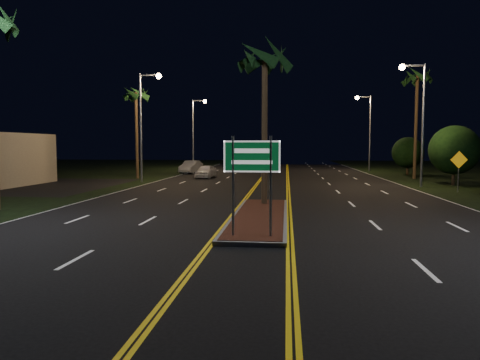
# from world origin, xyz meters

# --- Properties ---
(ground) EXTENTS (120.00, 120.00, 0.00)m
(ground) POSITION_xyz_m (0.00, 0.00, 0.00)
(ground) COLOR black
(ground) RESTS_ON ground
(median_island) EXTENTS (2.25, 10.25, 0.17)m
(median_island) POSITION_xyz_m (0.00, 7.00, 0.08)
(median_island) COLOR gray
(median_island) RESTS_ON ground
(highway_sign) EXTENTS (1.80, 0.08, 3.20)m
(highway_sign) POSITION_xyz_m (0.00, 2.80, 2.40)
(highway_sign) COLOR gray
(highway_sign) RESTS_ON ground
(streetlight_left_mid) EXTENTS (1.91, 0.44, 9.00)m
(streetlight_left_mid) POSITION_xyz_m (-10.61, 24.00, 5.66)
(streetlight_left_mid) COLOR gray
(streetlight_left_mid) RESTS_ON ground
(streetlight_left_far) EXTENTS (1.91, 0.44, 9.00)m
(streetlight_left_far) POSITION_xyz_m (-10.61, 44.00, 5.66)
(streetlight_left_far) COLOR gray
(streetlight_left_far) RESTS_ON ground
(streetlight_right_mid) EXTENTS (1.91, 0.44, 9.00)m
(streetlight_right_mid) POSITION_xyz_m (10.61, 22.00, 5.66)
(streetlight_right_mid) COLOR gray
(streetlight_right_mid) RESTS_ON ground
(streetlight_right_far) EXTENTS (1.91, 0.44, 9.00)m
(streetlight_right_far) POSITION_xyz_m (10.61, 42.00, 5.66)
(streetlight_right_far) COLOR gray
(streetlight_right_far) RESTS_ON ground
(palm_median) EXTENTS (2.40, 2.40, 8.30)m
(palm_median) POSITION_xyz_m (0.00, 10.50, 7.28)
(palm_median) COLOR #382819
(palm_median) RESTS_ON ground
(palm_left_far) EXTENTS (2.40, 2.40, 8.80)m
(palm_left_far) POSITION_xyz_m (-12.80, 28.00, 7.75)
(palm_left_far) COLOR #382819
(palm_left_far) RESTS_ON ground
(palm_right_far) EXTENTS (2.40, 2.40, 10.30)m
(palm_right_far) POSITION_xyz_m (12.80, 30.00, 9.14)
(palm_right_far) COLOR #382819
(palm_right_far) RESTS_ON ground
(shrub_mid) EXTENTS (3.78, 3.78, 4.62)m
(shrub_mid) POSITION_xyz_m (14.00, 24.00, 2.73)
(shrub_mid) COLOR #382819
(shrub_mid) RESTS_ON ground
(shrub_far) EXTENTS (3.24, 3.24, 3.96)m
(shrub_far) POSITION_xyz_m (13.80, 36.00, 2.34)
(shrub_far) COLOR #382819
(shrub_far) RESTS_ON ground
(car_near) EXTENTS (2.20, 4.50, 1.45)m
(car_near) POSITION_xyz_m (-6.53, 29.34, 0.73)
(car_near) COLOR silver
(car_near) RESTS_ON ground
(car_far) EXTENTS (2.66, 5.08, 1.62)m
(car_far) POSITION_xyz_m (-9.50, 36.08, 0.81)
(car_far) COLOR silver
(car_far) RESTS_ON ground
(warning_sign) EXTENTS (1.12, 0.16, 2.69)m
(warning_sign) POSITION_xyz_m (12.34, 18.71, 1.77)
(warning_sign) COLOR gray
(warning_sign) RESTS_ON ground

